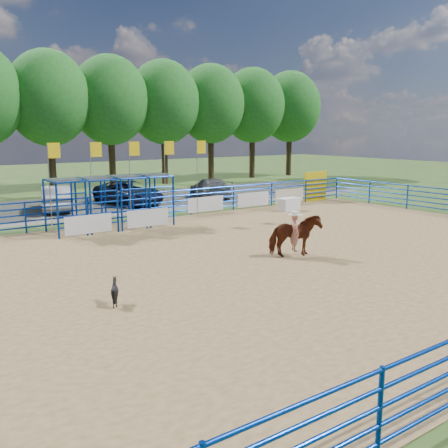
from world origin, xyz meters
The scene contains 12 objects.
ground centered at (0.00, 0.00, 0.00)m, with size 120.00×120.00×0.00m, color #415F26.
arena_dirt centered at (0.00, 0.00, 0.01)m, with size 30.00×20.00×0.02m, color #A48352.
gravel_strip centered at (0.00, 17.00, 0.01)m, with size 40.00×10.00×0.01m, color #68665C.
announcer_table centered at (8.64, 7.96, 0.40)m, with size 1.41×0.66×0.75m, color white.
horse_and_rider centered at (1.27, -0.44, 0.92)m, with size 2.10×1.51×2.46m.
calf centered at (-6.46, -1.52, 0.38)m, with size 0.58×0.65×0.72m, color black.
car_b centered at (-2.77, 16.01, 0.78)m, with size 1.62×4.65×1.53m, color gray.
car_c centered at (1.89, 15.95, 0.76)m, with size 2.49×5.40×1.50m, color #151936.
car_d centered at (7.90, 15.35, 0.72)m, with size 1.98×4.86×1.41m, color #59595C.
perimeter_fence centered at (0.00, 0.00, 0.75)m, with size 30.10×20.10×1.50m.
chute_assembly centered at (-1.90, 8.84, 1.26)m, with size 19.32×2.41×4.20m.
treeline centered at (0.00, 26.00, 7.53)m, with size 56.40×6.40×11.24m.
Camera 1 is at (-11.55, -14.04, 4.76)m, focal length 40.00 mm.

